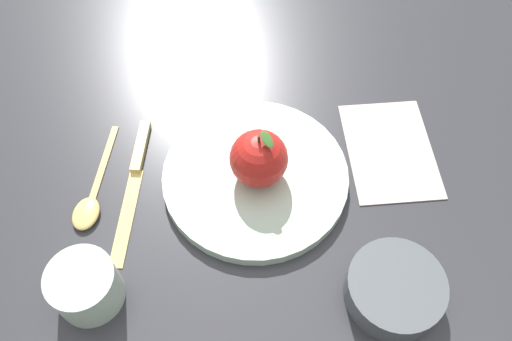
{
  "coord_description": "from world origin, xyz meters",
  "views": [
    {
      "loc": [
        0.13,
        -0.35,
        0.6
      ],
      "look_at": [
        0.02,
        0.0,
        0.02
      ],
      "focal_mm": 36.62,
      "sensor_mm": 36.0,
      "label": 1
    }
  ],
  "objects_px": {
    "spoon": "(90,202)",
    "linen_napkin": "(390,150)",
    "knife": "(136,175)",
    "apple": "(258,160)",
    "dinner_plate": "(256,175)",
    "side_bowl": "(395,288)",
    "cup": "(85,285)"
  },
  "relations": [
    {
      "from": "knife",
      "to": "side_bowl",
      "type": "bearing_deg",
      "value": -9.39
    },
    {
      "from": "side_bowl",
      "to": "linen_napkin",
      "type": "relative_size",
      "value": 0.68
    },
    {
      "from": "dinner_plate",
      "to": "apple",
      "type": "bearing_deg",
      "value": -44.67
    },
    {
      "from": "apple",
      "to": "cup",
      "type": "distance_m",
      "value": 0.25
    },
    {
      "from": "linen_napkin",
      "to": "side_bowl",
      "type": "bearing_deg",
      "value": -79.61
    },
    {
      "from": "knife",
      "to": "apple",
      "type": "bearing_deg",
      "value": 14.51
    },
    {
      "from": "dinner_plate",
      "to": "apple",
      "type": "distance_m",
      "value": 0.05
    },
    {
      "from": "side_bowl",
      "to": "dinner_plate",
      "type": "bearing_deg",
      "value": 152.44
    },
    {
      "from": "knife",
      "to": "linen_napkin",
      "type": "relative_size",
      "value": 1.32
    },
    {
      "from": "apple",
      "to": "side_bowl",
      "type": "bearing_deg",
      "value": -27.07
    },
    {
      "from": "knife",
      "to": "spoon",
      "type": "bearing_deg",
      "value": -123.68
    },
    {
      "from": "cup",
      "to": "knife",
      "type": "distance_m",
      "value": 0.17
    },
    {
      "from": "apple",
      "to": "spoon",
      "type": "distance_m",
      "value": 0.23
    },
    {
      "from": "spoon",
      "to": "linen_napkin",
      "type": "relative_size",
      "value": 1.01
    },
    {
      "from": "spoon",
      "to": "linen_napkin",
      "type": "height_order",
      "value": "spoon"
    },
    {
      "from": "linen_napkin",
      "to": "spoon",
      "type": "bearing_deg",
      "value": -150.36
    },
    {
      "from": "side_bowl",
      "to": "knife",
      "type": "distance_m",
      "value": 0.37
    },
    {
      "from": "spoon",
      "to": "apple",
      "type": "bearing_deg",
      "value": 26.39
    },
    {
      "from": "dinner_plate",
      "to": "side_bowl",
      "type": "bearing_deg",
      "value": -27.56
    },
    {
      "from": "apple",
      "to": "cup",
      "type": "height_order",
      "value": "apple"
    },
    {
      "from": "dinner_plate",
      "to": "spoon",
      "type": "xyz_separation_m",
      "value": [
        -0.2,
        -0.1,
        -0.0
      ]
    },
    {
      "from": "knife",
      "to": "linen_napkin",
      "type": "xyz_separation_m",
      "value": [
        0.32,
        0.15,
        -0.0
      ]
    },
    {
      "from": "apple",
      "to": "spoon",
      "type": "bearing_deg",
      "value": -153.61
    },
    {
      "from": "side_bowl",
      "to": "spoon",
      "type": "distance_m",
      "value": 0.4
    },
    {
      "from": "side_bowl",
      "to": "spoon",
      "type": "relative_size",
      "value": 0.67
    },
    {
      "from": "spoon",
      "to": "linen_napkin",
      "type": "bearing_deg",
      "value": 29.64
    },
    {
      "from": "dinner_plate",
      "to": "linen_napkin",
      "type": "height_order",
      "value": "dinner_plate"
    },
    {
      "from": "knife",
      "to": "linen_napkin",
      "type": "height_order",
      "value": "knife"
    },
    {
      "from": "side_bowl",
      "to": "spoon",
      "type": "xyz_separation_m",
      "value": [
        -0.4,
        0.0,
        -0.02
      ]
    },
    {
      "from": "apple",
      "to": "side_bowl",
      "type": "xyz_separation_m",
      "value": [
        0.2,
        -0.1,
        -0.03
      ]
    },
    {
      "from": "apple",
      "to": "linen_napkin",
      "type": "xyz_separation_m",
      "value": [
        0.16,
        0.11,
        -0.05
      ]
    },
    {
      "from": "knife",
      "to": "spoon",
      "type": "height_order",
      "value": "spoon"
    }
  ]
}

